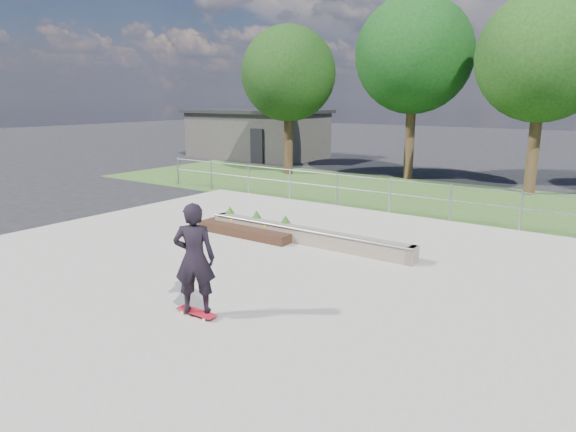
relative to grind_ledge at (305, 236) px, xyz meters
The scene contains 11 objects.
ground 2.88m from the grind_ledge, 85.60° to the right, with size 120.00×120.00×0.00m, color black.
grass_verge 8.15m from the grind_ledge, 88.46° to the left, with size 30.00×8.00×0.02m, color #2F4F1F.
concrete_slab 2.87m from the grind_ledge, 85.60° to the right, with size 15.00×15.00×0.06m, color gray.
fence 4.68m from the grind_ledge, 87.29° to the left, with size 20.06×0.06×1.20m.
building 20.51m from the grind_ledge, 132.30° to the left, with size 8.40×5.40×3.00m.
tree_far_left 13.58m from the grind_ledge, 127.49° to the left, with size 4.55×4.55×7.15m.
tree_mid_left 13.46m from the grind_ledge, 100.63° to the left, with size 5.25×5.25×8.25m.
tree_mid_right 12.62m from the grind_ledge, 73.89° to the left, with size 4.90×4.90×7.70m.
grind_ledge is the anchor object (origin of this frame).
planter_bed 1.78m from the grind_ledge, behind, with size 3.00×1.20×0.61m.
skateboarder 5.03m from the grind_ledge, 78.57° to the right, with size 0.84×0.77×2.00m.
Camera 1 is at (6.86, -7.82, 3.75)m, focal length 32.00 mm.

